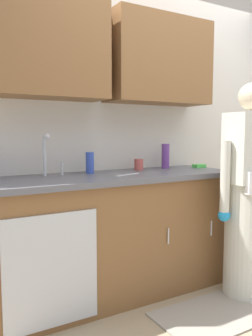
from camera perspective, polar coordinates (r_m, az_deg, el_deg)
The scene contains 12 objects.
ground_plane at distance 2.72m, azimuth 17.00°, elevation -21.93°, with size 9.00×9.00×0.00m, color #998466.
kitchen_wall_with_uppers at distance 3.10m, azimuth 2.25°, elevation 9.88°, with size 4.80×0.44×2.70m.
counter_cabinet at distance 2.75m, azimuth -1.93°, elevation -11.24°, with size 1.90×0.62×0.90m.
countertop at distance 2.65m, azimuth -1.93°, elevation -1.45°, with size 1.96×0.66×0.04m, color #595960.
sink at distance 2.48m, azimuth -11.27°, elevation -1.95°, with size 0.50×0.36×0.35m.
person_at_sink at distance 2.82m, azimuth 19.37°, elevation -6.03°, with size 0.55×0.34×1.62m.
floor_mat at distance 2.67m, azimuth 14.16°, elevation -22.30°, with size 0.80×0.50×0.01m, color gray.
bottle_dish_liquid at distance 3.10m, azimuth 6.48°, elevation 1.95°, with size 0.07×0.07×0.22m, color #66388C.
bottle_soap at distance 2.71m, azimuth -5.94°, elevation 0.85°, with size 0.06×0.06×0.16m, color #334CB2.
cup_by_sink at distance 2.94m, azimuth 2.10°, elevation 0.57°, with size 0.08×0.08×0.09m, color #B24C47.
knife_on_counter at distance 2.61m, azimuth 0.30°, elevation -1.05°, with size 0.24×0.02×0.01m, color silver.
sponge at distance 3.22m, azimuth 11.88°, elevation 0.34°, with size 0.11×0.07×0.03m, color #4CBF4C.
Camera 1 is at (-1.79, -1.62, 1.25)m, focal length 37.23 mm.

